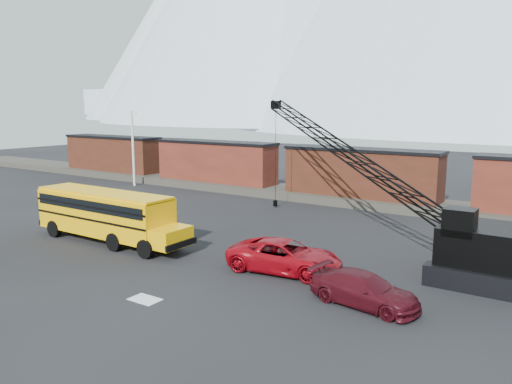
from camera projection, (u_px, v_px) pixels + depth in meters
ground at (196, 273)px, 25.61m from camera, size 160.00×160.00×0.00m
gravel_berm at (360, 200)px, 43.57m from camera, size 120.00×5.00×0.70m
boxcar_west_far at (113, 153)px, 60.69m from camera, size 13.70×3.10×4.17m
boxcar_west_near at (216, 161)px, 51.93m from camera, size 13.70×3.10×4.17m
boxcar_mid at (361, 172)px, 43.16m from camera, size 13.70×3.10×4.17m
utility_pole at (133, 147)px, 52.80m from camera, size 1.40×0.24×8.00m
snow_patch at (145, 299)px, 22.06m from camera, size 1.40×0.90×0.02m
school_bus at (108, 214)px, 31.12m from camera, size 11.65×2.65×3.19m
red_pickup at (285, 256)px, 25.68m from camera, size 6.25×3.52×1.65m
maroon_suv at (364, 290)px, 21.32m from camera, size 5.08×2.62×1.41m
crawler_crane at (346, 153)px, 32.52m from camera, size 21.55×12.42×9.06m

